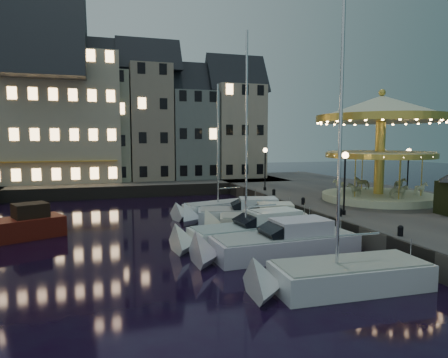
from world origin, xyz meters
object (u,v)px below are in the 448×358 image
object	(u,v)px
bollard_d	(274,192)
motorboat_a	(338,277)
motorboat_f	(219,209)
streetlamp_b	(345,174)
streetlamp_d	(408,165)
motorboat_e	(241,215)
motorboat_b	(278,245)
red_fishing_boat	(8,230)
bollard_b	(340,212)
motorboat_c	(252,233)
bollard_a	(400,230)
streetlamp_c	(265,163)
carousel	(381,128)
motorboat_d	(258,222)
bollard_c	(303,201)

from	to	relation	value
bollard_d	motorboat_a	size ratio (longest dim) A/B	0.04
bollard_d	motorboat_f	bearing A→B (deg)	-164.85
motorboat_f	streetlamp_b	bearing A→B (deg)	-54.07
streetlamp_d	motorboat_e	world-z (taller)	streetlamp_d
streetlamp_d	motorboat_b	bearing A→B (deg)	-149.20
streetlamp_d	red_fishing_boat	size ratio (longest dim) A/B	0.59
bollard_d	red_fishing_boat	bearing A→B (deg)	-165.03
bollard_b	bollard_d	world-z (taller)	same
streetlamp_b	motorboat_c	distance (m)	7.54
bollard_b	bollard_d	distance (m)	10.50
motorboat_a	streetlamp_b	bearing A→B (deg)	55.38
motorboat_c	streetlamp_b	bearing A→B (deg)	5.42
bollard_a	motorboat_b	world-z (taller)	motorboat_b
streetlamp_c	bollard_d	xyz separation A→B (m)	(-0.60, -3.50, -2.41)
streetlamp_c	motorboat_a	distance (m)	23.22
streetlamp_d	carousel	xyz separation A→B (m)	(-4.94, -2.35, 3.22)
bollard_a	motorboat_f	world-z (taller)	motorboat_f
streetlamp_d	motorboat_e	xyz separation A→B (m)	(-16.76, -2.02, -3.37)
motorboat_e	motorboat_f	xyz separation A→B (m)	(-0.69, 3.52, -0.12)
bollard_a	motorboat_c	distance (m)	8.19
streetlamp_d	motorboat_d	world-z (taller)	streetlamp_d
bollard_c	bollard_d	bearing A→B (deg)	90.00
motorboat_a	motorboat_f	size ratio (longest dim) A/B	1.19
bollard_d	motorboat_c	world-z (taller)	motorboat_c
streetlamp_d	carousel	world-z (taller)	carousel
streetlamp_b	motorboat_a	world-z (taller)	motorboat_a
streetlamp_b	motorboat_f	distance (m)	11.06
motorboat_d	motorboat_c	bearing A→B (deg)	-118.14
bollard_c	motorboat_f	distance (m)	6.93
streetlamp_c	carousel	xyz separation A→B (m)	(6.36, -8.85, 3.22)
streetlamp_d	bollard_a	size ratio (longest dim) A/B	7.32
streetlamp_d	motorboat_a	distance (m)	23.58
motorboat_b	motorboat_d	xyz separation A→B (m)	(1.18, 5.80, -0.01)
streetlamp_b	bollard_b	bearing A→B (deg)	-140.19
streetlamp_c	motorboat_d	bearing A→B (deg)	-114.72
motorboat_c	motorboat_f	xyz separation A→B (m)	(0.57, 9.13, -0.15)
bollard_c	motorboat_d	xyz separation A→B (m)	(-4.56, -2.22, -0.96)
streetlamp_c	red_fishing_boat	xyz separation A→B (m)	(-21.01, -8.96, -3.33)
streetlamp_b	streetlamp_c	xyz separation A→B (m)	(0.00, 13.50, 0.00)
bollard_b	motorboat_e	xyz separation A→B (m)	(-4.86, 5.48, -0.96)
bollard_c	motorboat_d	size ratio (longest dim) A/B	0.08
bollard_c	motorboat_f	xyz separation A→B (m)	(-5.56, 4.00, -1.07)
streetlamp_d	bollard_d	world-z (taller)	streetlamp_d
streetlamp_c	bollard_a	bearing A→B (deg)	-91.76
streetlamp_b	streetlamp_c	bearing A→B (deg)	90.00
carousel	motorboat_b	bearing A→B (deg)	-147.25
motorboat_c	motorboat_e	bearing A→B (deg)	77.31
bollard_a	bollard_b	world-z (taller)	same
bollard_b	bollard_c	distance (m)	5.00
bollard_b	motorboat_d	size ratio (longest dim) A/B	0.08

